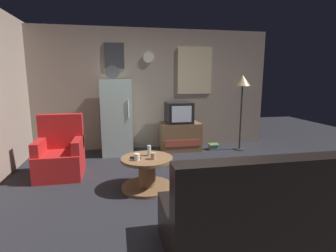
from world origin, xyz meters
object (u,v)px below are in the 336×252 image
(armchair, at_px, (60,155))
(mug_ceramic_tan, at_px, (153,156))
(tv_stand, at_px, (180,136))
(wine_glass, at_px, (149,151))
(coffee_table, at_px, (147,173))
(fridge, at_px, (117,117))
(standing_lamp, at_px, (242,86))
(couch, at_px, (258,215))
(crt_tv, at_px, (179,113))
(mug_ceramic_white, at_px, (137,157))
(book_stack, at_px, (213,147))
(remote_control, at_px, (135,158))

(armchair, bearing_deg, mug_ceramic_tan, -32.17)
(tv_stand, distance_m, wine_glass, 2.01)
(coffee_table, bearing_deg, armchair, 149.28)
(fridge, distance_m, tv_stand, 1.40)
(standing_lamp, bearing_deg, couch, -113.54)
(armchair, bearing_deg, standing_lamp, 14.00)
(crt_tv, height_order, mug_ceramic_white, crt_tv)
(wine_glass, relative_size, couch, 0.09)
(mug_ceramic_white, height_order, couch, couch)
(crt_tv, height_order, book_stack, crt_tv)
(armchair, bearing_deg, remote_control, -35.00)
(coffee_table, relative_size, mug_ceramic_tan, 8.00)
(tv_stand, xyz_separation_m, book_stack, (0.72, -0.13, -0.23))
(remote_control, bearing_deg, mug_ceramic_white, -42.31)
(tv_stand, bearing_deg, fridge, -178.70)
(tv_stand, xyz_separation_m, standing_lamp, (1.27, -0.24, 1.06))
(crt_tv, relative_size, wine_glass, 3.60)
(book_stack, bearing_deg, tv_stand, 169.98)
(crt_tv, relative_size, standing_lamp, 0.34)
(coffee_table, height_order, armchair, armchair)
(couch, xyz_separation_m, book_stack, (0.81, 3.24, -0.25))
(tv_stand, distance_m, standing_lamp, 1.67)
(tv_stand, distance_m, remote_control, 2.19)
(fridge, relative_size, couch, 1.04)
(tv_stand, bearing_deg, standing_lamp, -10.49)
(crt_tv, height_order, armchair, crt_tv)
(coffee_table, bearing_deg, tv_stand, 63.43)
(coffee_table, xyz_separation_m, armchair, (-1.29, 0.76, 0.11))
(fridge, xyz_separation_m, armchair, (-0.90, -1.08, -0.42))
(mug_ceramic_white, bearing_deg, coffee_table, 33.81)
(tv_stand, distance_m, couch, 3.37)
(fridge, xyz_separation_m, book_stack, (2.04, -0.10, -0.69))
(mug_ceramic_tan, distance_m, couch, 1.61)
(fridge, bearing_deg, couch, -69.71)
(fridge, distance_m, couch, 3.58)
(mug_ceramic_tan, bearing_deg, book_stack, 49.36)
(crt_tv, xyz_separation_m, couch, (-0.06, -3.36, -0.50))
(wine_glass, distance_m, remote_control, 0.24)
(coffee_table, bearing_deg, standing_lamp, 36.56)
(book_stack, bearing_deg, couch, -104.05)
(remote_control, bearing_deg, couch, -21.79)
(standing_lamp, xyz_separation_m, remote_control, (-2.36, -1.66, -0.90))
(mug_ceramic_white, bearing_deg, couch, -54.92)
(book_stack, bearing_deg, mug_ceramic_white, -134.30)
(crt_tv, xyz_separation_m, armchair, (-2.19, -1.10, -0.47))
(couch, bearing_deg, fridge, 110.29)
(couch, bearing_deg, armchair, 133.29)
(coffee_table, bearing_deg, book_stack, 46.54)
(remote_control, height_order, armchair, armchair)
(crt_tv, distance_m, armchair, 2.50)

